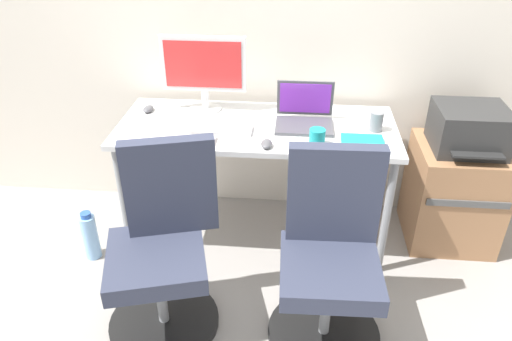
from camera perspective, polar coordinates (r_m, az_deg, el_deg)
ground_plane at (r=3.06m, az=0.09°, el=-7.41°), size 5.28×5.28×0.00m
back_wall at (r=2.87m, az=0.86°, el=18.87°), size 4.40×0.04×2.60m
desk at (r=2.69m, az=0.10°, el=3.99°), size 1.53×0.64×0.75m
office_chair_left at (r=2.32m, az=-10.94°, el=-9.21°), size 0.54×0.54×0.94m
office_chair_right at (r=2.25m, az=8.71°, el=-10.38°), size 0.54×0.54×0.94m
side_cabinet at (r=3.10m, az=22.25°, el=-2.52°), size 0.49×0.49×0.62m
printer at (r=2.90m, az=23.89°, el=4.56°), size 0.38×0.40×0.24m
water_bottle_on_floor at (r=2.96m, az=-19.02°, el=-7.34°), size 0.09×0.09×0.31m
desktop_monitor at (r=2.78m, az=-6.22°, el=11.90°), size 0.48×0.18×0.43m
open_laptop at (r=2.66m, az=5.75°, el=6.59°), size 0.31×0.26×0.23m
keyboard_by_monitor at (r=2.50m, az=-8.77°, el=3.51°), size 0.34×0.12×0.02m
keyboard_by_laptop at (r=2.60m, az=-4.22°, el=4.87°), size 0.34×0.12×0.02m
mouse_by_monitor at (r=2.89m, az=-12.63°, el=7.13°), size 0.06×0.10×0.03m
mouse_by_laptop at (r=2.42m, az=1.25°, el=3.17°), size 0.06×0.10×0.03m
coffee_mug at (r=2.44m, az=7.24°, el=3.86°), size 0.08×0.08×0.09m
pen_cup at (r=2.65m, az=14.03°, el=5.64°), size 0.07×0.07×0.10m
notebook at (r=2.50m, az=12.49°, el=3.27°), size 0.21×0.15×0.03m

